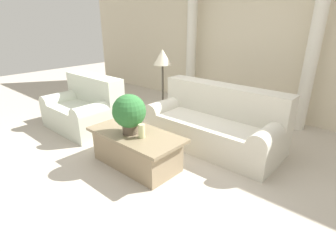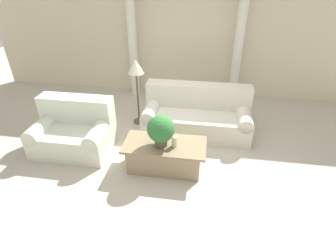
{
  "view_description": "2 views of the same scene",
  "coord_description": "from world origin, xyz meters",
  "px_view_note": "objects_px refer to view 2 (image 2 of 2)",
  "views": [
    {
      "loc": [
        2.38,
        -2.51,
        1.86
      ],
      "look_at": [
        0.22,
        -0.08,
        0.52
      ],
      "focal_mm": 28.0,
      "sensor_mm": 36.0,
      "label": 1
    },
    {
      "loc": [
        0.55,
        -3.82,
        2.89
      ],
      "look_at": [
        -0.04,
        -0.01,
        0.54
      ],
      "focal_mm": 28.0,
      "sensor_mm": 36.0,
      "label": 2
    }
  ],
  "objects_px": {
    "floor_lamp": "(136,72)",
    "loveseat": "(74,130)",
    "coffee_table": "(165,155)",
    "potted_plant": "(161,130)",
    "sofa_long": "(197,115)"
  },
  "relations": [
    {
      "from": "floor_lamp",
      "to": "loveseat",
      "type": "bearing_deg",
      "value": -130.4
    },
    {
      "from": "potted_plant",
      "to": "coffee_table",
      "type": "bearing_deg",
      "value": 41.0
    },
    {
      "from": "loveseat",
      "to": "floor_lamp",
      "type": "relative_size",
      "value": 0.97
    },
    {
      "from": "loveseat",
      "to": "floor_lamp",
      "type": "bearing_deg",
      "value": 49.6
    },
    {
      "from": "sofa_long",
      "to": "floor_lamp",
      "type": "distance_m",
      "value": 1.46
    },
    {
      "from": "sofa_long",
      "to": "loveseat",
      "type": "height_order",
      "value": "same"
    },
    {
      "from": "sofa_long",
      "to": "loveseat",
      "type": "bearing_deg",
      "value": -156.62
    },
    {
      "from": "loveseat",
      "to": "potted_plant",
      "type": "relative_size",
      "value": 2.55
    },
    {
      "from": "sofa_long",
      "to": "potted_plant",
      "type": "distance_m",
      "value": 1.43
    },
    {
      "from": "potted_plant",
      "to": "loveseat",
      "type": "bearing_deg",
      "value": 168.04
    },
    {
      "from": "sofa_long",
      "to": "potted_plant",
      "type": "height_order",
      "value": "potted_plant"
    },
    {
      "from": "sofa_long",
      "to": "loveseat",
      "type": "xyz_separation_m",
      "value": [
        -2.15,
        -0.93,
        0.01
      ]
    },
    {
      "from": "coffee_table",
      "to": "potted_plant",
      "type": "distance_m",
      "value": 0.53
    },
    {
      "from": "loveseat",
      "to": "potted_plant",
      "type": "xyz_separation_m",
      "value": [
        1.66,
        -0.35,
        0.4
      ]
    },
    {
      "from": "sofa_long",
      "to": "floor_lamp",
      "type": "relative_size",
      "value": 1.51
    }
  ]
}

